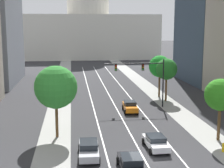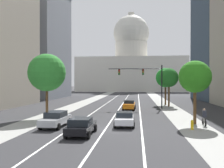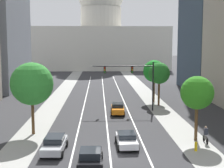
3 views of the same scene
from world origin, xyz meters
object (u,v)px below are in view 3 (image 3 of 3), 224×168
at_px(fire_hydrant, 196,146).
at_px(cyclist, 206,135).
at_px(car_white, 126,139).
at_px(car_black, 90,157).
at_px(street_tree_near_right, 154,71).
at_px(car_orange, 118,109).
at_px(traffic_signal_mast, 134,76).
at_px(street_tree_mid_right, 197,93).
at_px(street_tree_near_left, 32,84).
at_px(capitol_building, 101,35).
at_px(street_tree_far_right, 159,73).
at_px(car_silver, 55,144).

height_order(fire_hydrant, cyclist, cyclist).
height_order(car_white, fire_hydrant, car_white).
height_order(car_black, street_tree_near_right, street_tree_near_right).
relative_size(car_black, fire_hydrant, 4.89).
distance_m(car_orange, traffic_signal_mast, 5.48).
relative_size(car_black, street_tree_mid_right, 0.67).
xyz_separation_m(cyclist, street_tree_near_left, (-17.74, 4.00, 4.67)).
bearing_deg(street_tree_mid_right, capitol_building, 95.33).
bearing_deg(car_black, street_tree_far_right, -21.09).
distance_m(car_black, street_tree_near_left, 12.56).
bearing_deg(street_tree_near_left, fire_hydrant, -21.71).
xyz_separation_m(car_white, street_tree_mid_right, (7.23, 1.73, 4.17)).
distance_m(car_black, car_orange, 19.82).
relative_size(street_tree_near_left, street_tree_mid_right, 1.19).
bearing_deg(fire_hydrant, cyclist, 54.87).
bearing_deg(car_silver, street_tree_mid_right, -75.65).
distance_m(car_orange, street_tree_far_right, 10.21).
xyz_separation_m(capitol_building, street_tree_near_right, (8.33, -72.99, -7.77)).
distance_m(traffic_signal_mast, fire_hydrant, 19.37).
bearing_deg(car_black, traffic_signal_mast, -14.46).
height_order(capitol_building, car_black, capitol_building).
bearing_deg(traffic_signal_mast, street_tree_near_left, -135.71).
distance_m(capitol_building, cyclist, 97.52).
distance_m(traffic_signal_mast, street_tree_near_left, 17.23).
distance_m(fire_hydrant, street_tree_near_right, 26.12).
xyz_separation_m(street_tree_far_right, street_tree_near_left, (-16.71, -16.00, 0.39)).
height_order(traffic_signal_mast, street_tree_mid_right, traffic_signal_mast).
height_order(fire_hydrant, street_tree_mid_right, street_tree_mid_right).
bearing_deg(car_orange, capitol_building, 3.15).
bearing_deg(street_tree_near_right, street_tree_near_left, -130.48).
bearing_deg(street_tree_far_right, car_white, -108.38).
height_order(car_white, traffic_signal_mast, traffic_signal_mast).
bearing_deg(capitol_building, car_silver, -92.90).
bearing_deg(car_orange, street_tree_near_left, 137.27).
bearing_deg(car_black, capitol_building, -0.25).
height_order(street_tree_far_right, street_tree_near_left, street_tree_near_left).
xyz_separation_m(fire_hydrant, street_tree_near_left, (-16.06, 6.39, 5.06)).
relative_size(car_silver, street_tree_mid_right, 0.72).
height_order(capitol_building, cyclist, capitol_building).
height_order(traffic_signal_mast, street_tree_near_left, street_tree_near_left).
bearing_deg(traffic_signal_mast, cyclist, -71.36).
bearing_deg(car_black, car_orange, -8.99).
bearing_deg(car_silver, capitol_building, -0.89).
height_order(car_orange, street_tree_near_right, street_tree_near_right).
bearing_deg(car_white, capitol_building, -0.61).
relative_size(car_white, car_black, 0.99).
bearing_deg(street_tree_near_left, street_tree_far_right, 43.76).
xyz_separation_m(car_black, street_tree_far_right, (10.25, 25.65, 4.41)).
relative_size(car_orange, traffic_signal_mast, 0.49).
relative_size(car_white, cyclist, 2.55).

